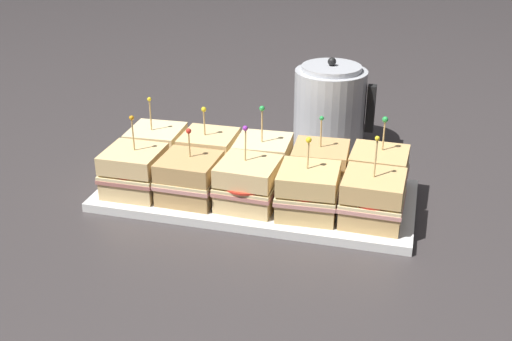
% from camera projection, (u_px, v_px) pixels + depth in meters
% --- Properties ---
extents(ground_plane, '(6.00, 6.00, 0.00)m').
position_uv_depth(ground_plane, '(256.00, 199.00, 1.34)').
color(ground_plane, '#383333').
extents(serving_platter, '(0.65, 0.28, 0.02)m').
position_uv_depth(serving_platter, '(256.00, 196.00, 1.33)').
color(serving_platter, silver).
rests_on(serving_platter, ground_plane).
extents(sandwich_front_far_left, '(0.12, 0.12, 0.17)m').
position_uv_depth(sandwich_front_far_left, '(134.00, 171.00, 1.31)').
color(sandwich_front_far_left, '#DBB77A').
rests_on(sandwich_front_far_left, serving_platter).
extents(sandwich_front_left, '(0.12, 0.12, 0.15)m').
position_uv_depth(sandwich_front_left, '(190.00, 178.00, 1.29)').
color(sandwich_front_left, tan).
rests_on(sandwich_front_left, serving_platter).
extents(sandwich_front_center, '(0.12, 0.12, 0.16)m').
position_uv_depth(sandwich_front_center, '(248.00, 184.00, 1.26)').
color(sandwich_front_center, '#DBB77A').
rests_on(sandwich_front_center, serving_platter).
extents(sandwich_front_right, '(0.12, 0.12, 0.16)m').
position_uv_depth(sandwich_front_right, '(308.00, 192.00, 1.23)').
color(sandwich_front_right, tan).
rests_on(sandwich_front_right, serving_platter).
extents(sandwich_front_far_right, '(0.12, 0.12, 0.17)m').
position_uv_depth(sandwich_front_far_right, '(373.00, 199.00, 1.20)').
color(sandwich_front_far_right, tan).
rests_on(sandwich_front_far_right, serving_platter).
extents(sandwich_back_far_left, '(0.12, 0.12, 0.17)m').
position_uv_depth(sandwich_back_far_left, '(157.00, 149.00, 1.42)').
color(sandwich_back_far_left, beige).
rests_on(sandwich_back_far_left, serving_platter).
extents(sandwich_back_left, '(0.12, 0.12, 0.16)m').
position_uv_depth(sandwich_back_left, '(209.00, 154.00, 1.39)').
color(sandwich_back_left, '#DBB77A').
rests_on(sandwich_back_left, serving_platter).
extents(sandwich_back_center, '(0.12, 0.12, 0.17)m').
position_uv_depth(sandwich_back_center, '(262.00, 160.00, 1.36)').
color(sandwich_back_center, beige).
rests_on(sandwich_back_center, serving_platter).
extents(sandwich_back_right, '(0.12, 0.12, 0.16)m').
position_uv_depth(sandwich_back_right, '(320.00, 166.00, 1.34)').
color(sandwich_back_right, tan).
rests_on(sandwich_back_right, serving_platter).
extents(sandwich_back_far_right, '(0.12, 0.12, 0.16)m').
position_uv_depth(sandwich_back_far_right, '(378.00, 173.00, 1.31)').
color(sandwich_back_far_right, tan).
rests_on(sandwich_back_far_right, serving_platter).
extents(kettle_steel, '(0.20, 0.17, 0.22)m').
position_uv_depth(kettle_steel, '(330.00, 107.00, 1.56)').
color(kettle_steel, '#B7BABF').
rests_on(kettle_steel, ground_plane).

